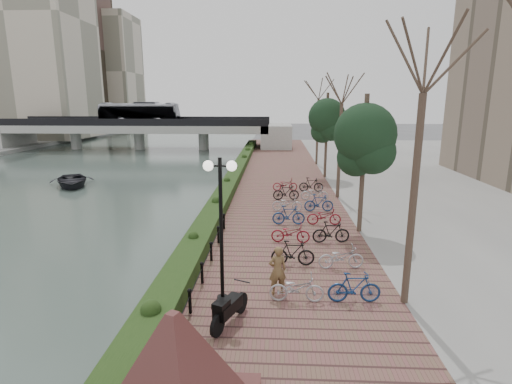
# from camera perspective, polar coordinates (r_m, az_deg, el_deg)

# --- Properties ---
(ground) EXTENTS (220.00, 220.00, 0.00)m
(ground) POSITION_cam_1_polar(r_m,az_deg,el_deg) (12.41, -17.04, -20.35)
(ground) COLOR #59595B
(ground) RESTS_ON ground
(river_water) EXTENTS (30.00, 130.00, 0.02)m
(river_water) POSITION_cam_1_polar(r_m,az_deg,el_deg) (40.07, -25.41, 2.09)
(river_water) COLOR #44554E
(river_water) RESTS_ON ground
(promenade) EXTENTS (8.00, 75.00, 0.50)m
(promenade) POSITION_cam_1_polar(r_m,az_deg,el_deg) (27.95, 2.94, -0.39)
(promenade) COLOR brown
(promenade) RESTS_ON ground
(inland_pavement) EXTENTS (24.00, 75.00, 0.50)m
(inland_pavement) POSITION_cam_1_polar(r_m,az_deg,el_deg) (32.26, 32.67, -0.65)
(inland_pavement) COLOR gray
(inland_pavement) RESTS_ON ground
(hedge) EXTENTS (1.10, 56.00, 0.60)m
(hedge) POSITION_cam_1_polar(r_m,az_deg,el_deg) (30.46, -3.47, 1.77)
(hedge) COLOR #1C3613
(hedge) RESTS_ON promenade
(chain_fence) EXTENTS (0.10, 14.10, 0.70)m
(chain_fence) POSITION_cam_1_polar(r_m,az_deg,el_deg) (13.31, -8.50, -13.26)
(chain_fence) COLOR black
(chain_fence) RESTS_ON promenade
(granite_monument) EXTENTS (4.42, 4.42, 2.52)m
(granite_monument) POSITION_cam_1_polar(r_m,az_deg,el_deg) (8.23, -11.44, -24.11)
(granite_monument) COLOR #4E2721
(granite_monument) RESTS_ON promenade
(lamppost) EXTENTS (1.02, 0.32, 4.56)m
(lamppost) POSITION_cam_1_polar(r_m,az_deg,el_deg) (12.06, -5.08, -0.94)
(lamppost) COLOR black
(lamppost) RESTS_ON promenade
(motorcycle) EXTENTS (1.14, 1.75, 1.05)m
(motorcycle) POSITION_cam_1_polar(r_m,az_deg,el_deg) (11.71, -3.75, -16.05)
(motorcycle) COLOR black
(motorcycle) RESTS_ON promenade
(pedestrian) EXTENTS (0.68, 0.54, 1.64)m
(pedestrian) POSITION_cam_1_polar(r_m,az_deg,el_deg) (13.21, 3.09, -11.10)
(pedestrian) COLOR brown
(pedestrian) RESTS_ON promenade
(bicycle_parking) EXTENTS (2.40, 17.32, 1.00)m
(bicycle_parking) POSITION_cam_1_polar(r_m,az_deg,el_deg) (20.38, 7.19, -3.46)
(bicycle_parking) COLOR #AFAEB3
(bicycle_parking) RESTS_ON promenade
(street_trees) EXTENTS (3.20, 37.12, 6.80)m
(street_trees) POSITION_cam_1_polar(r_m,az_deg,el_deg) (22.95, 13.13, 5.08)
(street_trees) COLOR #3E3324
(street_trees) RESTS_ON promenade
(bridge) EXTENTS (36.00, 10.77, 6.50)m
(bridge) POSITION_cam_1_polar(r_m,az_deg,el_deg) (57.94, -16.40, 9.16)
(bridge) COLOR #A2A29D
(bridge) RESTS_ON ground
(boat) EXTENTS (5.12, 5.70, 0.97)m
(boat) POSITION_cam_1_polar(r_m,az_deg,el_deg) (34.86, -24.85, 1.52)
(boat) COLOR #222228
(boat) RESTS_ON river_water
(far_buildings) EXTENTS (35.00, 38.00, 38.00)m
(far_buildings) POSITION_cam_1_polar(r_m,az_deg,el_deg) (88.77, -29.60, 17.45)
(far_buildings) COLOR beige
(far_buildings) RESTS_ON far_bank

